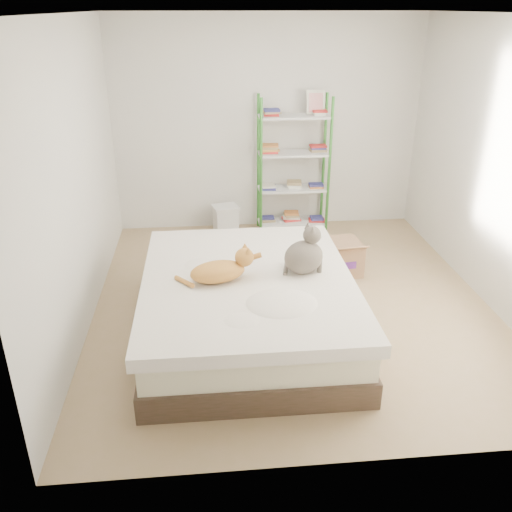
{
  "coord_description": "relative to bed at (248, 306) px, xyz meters",
  "views": [
    {
      "loc": [
        -0.8,
        -4.61,
        2.65
      ],
      "look_at": [
        -0.37,
        -0.25,
        0.62
      ],
      "focal_mm": 38.0,
      "sensor_mm": 36.0,
      "label": 1
    }
  ],
  "objects": [
    {
      "name": "room",
      "position": [
        0.47,
        0.55,
        1.02
      ],
      "size": [
        3.81,
        4.21,
        2.61
      ],
      "color": "tan",
      "rests_on": "ground"
    },
    {
      "name": "bed",
      "position": [
        0.0,
        0.0,
        0.0
      ],
      "size": [
        1.78,
        2.22,
        0.57
      ],
      "rotation": [
        0.0,
        0.0,
        -0.0
      ],
      "color": "brown",
      "rests_on": "ground"
    },
    {
      "name": "orange_cat",
      "position": [
        -0.25,
        -0.05,
        0.39
      ],
      "size": [
        0.6,
        0.41,
        0.22
      ],
      "primitive_type": null,
      "rotation": [
        0.0,
        0.0,
        0.23
      ],
      "color": "gold",
      "rests_on": "bed"
    },
    {
      "name": "grey_cat",
      "position": [
        0.48,
        0.04,
        0.49
      ],
      "size": [
        0.44,
        0.4,
        0.42
      ],
      "primitive_type": null,
      "rotation": [
        0.0,
        0.0,
        1.88
      ],
      "color": "#6D6456",
      "rests_on": "bed"
    },
    {
      "name": "shelf_unit",
      "position": [
        0.78,
        2.43,
        0.51
      ],
      "size": [
        0.88,
        0.36,
        1.74
      ],
      "color": "#398933",
      "rests_on": "ground"
    },
    {
      "name": "cardboard_box",
      "position": [
        1.05,
        1.13,
        -0.1
      ],
      "size": [
        0.54,
        0.53,
        0.41
      ],
      "rotation": [
        0.0,
        0.0,
        0.09
      ],
      "color": "#977458",
      "rests_on": "ground"
    },
    {
      "name": "white_bin",
      "position": [
        -0.08,
        2.4,
        -0.1
      ],
      "size": [
        0.36,
        0.34,
        0.36
      ],
      "rotation": [
        0.0,
        0.0,
        0.22
      ],
      "color": "silver",
      "rests_on": "ground"
    }
  ]
}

